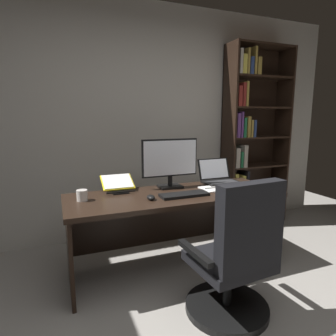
{
  "coord_description": "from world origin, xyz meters",
  "views": [
    {
      "loc": [
        -0.93,
        -0.97,
        1.39
      ],
      "look_at": [
        -0.06,
        1.25,
        0.96
      ],
      "focal_mm": 30.72,
      "sensor_mm": 36.0,
      "label": 1
    }
  ],
  "objects_px": {
    "office_chair": "(236,261)",
    "keyboard": "(184,195)",
    "monitor": "(170,163)",
    "computer_mouse": "(151,197)",
    "reading_stand_with_book": "(118,184)",
    "notepad": "(210,189)",
    "desk": "(172,211)",
    "open_binder": "(249,189)",
    "laptop": "(219,178)",
    "coffee_mug": "(82,195)",
    "pen": "(212,188)",
    "bookshelf": "(249,136)"
  },
  "relations": [
    {
      "from": "monitor",
      "to": "open_binder",
      "type": "distance_m",
      "value": 0.77
    },
    {
      "from": "computer_mouse",
      "to": "pen",
      "type": "bearing_deg",
      "value": 10.18
    },
    {
      "from": "computer_mouse",
      "to": "notepad",
      "type": "relative_size",
      "value": 0.5
    },
    {
      "from": "laptop",
      "to": "open_binder",
      "type": "distance_m",
      "value": 0.4
    },
    {
      "from": "notepad",
      "to": "coffee_mug",
      "type": "height_order",
      "value": "coffee_mug"
    },
    {
      "from": "computer_mouse",
      "to": "reading_stand_with_book",
      "type": "relative_size",
      "value": 0.36
    },
    {
      "from": "computer_mouse",
      "to": "open_binder",
      "type": "height_order",
      "value": "computer_mouse"
    },
    {
      "from": "keyboard",
      "to": "bookshelf",
      "type": "bearing_deg",
      "value": 34.19
    },
    {
      "from": "office_chair",
      "to": "computer_mouse",
      "type": "relative_size",
      "value": 9.58
    },
    {
      "from": "laptop",
      "to": "notepad",
      "type": "relative_size",
      "value": 1.7
    },
    {
      "from": "office_chair",
      "to": "keyboard",
      "type": "xyz_separation_m",
      "value": [
        -0.1,
        0.65,
        0.31
      ]
    },
    {
      "from": "bookshelf",
      "to": "office_chair",
      "type": "xyz_separation_m",
      "value": [
        -1.23,
        -1.55,
        -0.72
      ]
    },
    {
      "from": "reading_stand_with_book",
      "to": "notepad",
      "type": "distance_m",
      "value": 0.86
    },
    {
      "from": "coffee_mug",
      "to": "reading_stand_with_book",
      "type": "bearing_deg",
      "value": 32.52
    },
    {
      "from": "bookshelf",
      "to": "computer_mouse",
      "type": "distance_m",
      "value": 1.9
    },
    {
      "from": "open_binder",
      "to": "pen",
      "type": "xyz_separation_m",
      "value": [
        -0.29,
        0.16,
        0.0
      ]
    },
    {
      "from": "keyboard",
      "to": "notepad",
      "type": "distance_m",
      "value": 0.34
    },
    {
      "from": "laptop",
      "to": "coffee_mug",
      "type": "xyz_separation_m",
      "value": [
        -1.37,
        -0.16,
        -0.01
      ]
    },
    {
      "from": "office_chair",
      "to": "coffee_mug",
      "type": "height_order",
      "value": "office_chair"
    },
    {
      "from": "laptop",
      "to": "computer_mouse",
      "type": "height_order",
      "value": "laptop"
    },
    {
      "from": "desk",
      "to": "monitor",
      "type": "relative_size",
      "value": 3.43
    },
    {
      "from": "keyboard",
      "to": "computer_mouse",
      "type": "height_order",
      "value": "computer_mouse"
    },
    {
      "from": "keyboard",
      "to": "reading_stand_with_book",
      "type": "distance_m",
      "value": 0.63
    },
    {
      "from": "desk",
      "to": "keyboard",
      "type": "distance_m",
      "value": 0.28
    },
    {
      "from": "office_chair",
      "to": "notepad",
      "type": "xyz_separation_m",
      "value": [
        0.22,
        0.76,
        0.31
      ]
    },
    {
      "from": "monitor",
      "to": "coffee_mug",
      "type": "bearing_deg",
      "value": -169.59
    },
    {
      "from": "desk",
      "to": "coffee_mug",
      "type": "bearing_deg",
      "value": -179.07
    },
    {
      "from": "pen",
      "to": "open_binder",
      "type": "bearing_deg",
      "value": -29.29
    },
    {
      "from": "monitor",
      "to": "open_binder",
      "type": "height_order",
      "value": "monitor"
    },
    {
      "from": "computer_mouse",
      "to": "reading_stand_with_book",
      "type": "height_order",
      "value": "reading_stand_with_book"
    },
    {
      "from": "computer_mouse",
      "to": "pen",
      "type": "relative_size",
      "value": 0.74
    },
    {
      "from": "bookshelf",
      "to": "computer_mouse",
      "type": "xyz_separation_m",
      "value": [
        -1.63,
        -0.9,
        -0.4
      ]
    },
    {
      "from": "reading_stand_with_book",
      "to": "coffee_mug",
      "type": "xyz_separation_m",
      "value": [
        -0.33,
        -0.21,
        -0.02
      ]
    },
    {
      "from": "monitor",
      "to": "computer_mouse",
      "type": "height_order",
      "value": "monitor"
    },
    {
      "from": "keyboard",
      "to": "notepad",
      "type": "height_order",
      "value": "keyboard"
    },
    {
      "from": "open_binder",
      "to": "keyboard",
      "type": "bearing_deg",
      "value": 179.62
    },
    {
      "from": "office_chair",
      "to": "keyboard",
      "type": "relative_size",
      "value": 2.37
    },
    {
      "from": "monitor",
      "to": "laptop",
      "type": "bearing_deg",
      "value": 0.71
    },
    {
      "from": "keyboard",
      "to": "monitor",
      "type": "bearing_deg",
      "value": 90.0
    },
    {
      "from": "laptop",
      "to": "pen",
      "type": "xyz_separation_m",
      "value": [
        -0.2,
        -0.22,
        -0.04
      ]
    },
    {
      "from": "office_chair",
      "to": "coffee_mug",
      "type": "relative_size",
      "value": 11.26
    },
    {
      "from": "desk",
      "to": "office_chair",
      "type": "xyz_separation_m",
      "value": [
        0.13,
        -0.84,
        -0.11
      ]
    },
    {
      "from": "bookshelf",
      "to": "keyboard",
      "type": "distance_m",
      "value": 1.66
    },
    {
      "from": "office_chair",
      "to": "keyboard",
      "type": "height_order",
      "value": "office_chair"
    },
    {
      "from": "keyboard",
      "to": "open_binder",
      "type": "bearing_deg",
      "value": -4.52
    },
    {
      "from": "office_chair",
      "to": "monitor",
      "type": "xyz_separation_m",
      "value": [
        -0.1,
        0.97,
        0.54
      ]
    },
    {
      "from": "office_chair",
      "to": "keyboard",
      "type": "distance_m",
      "value": 0.72
    },
    {
      "from": "coffee_mug",
      "to": "laptop",
      "type": "bearing_deg",
      "value": 6.59
    },
    {
      "from": "laptop",
      "to": "bookshelf",
      "type": "bearing_deg",
      "value": 35.86
    },
    {
      "from": "open_binder",
      "to": "laptop",
      "type": "bearing_deg",
      "value": 107.08
    }
  ]
}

